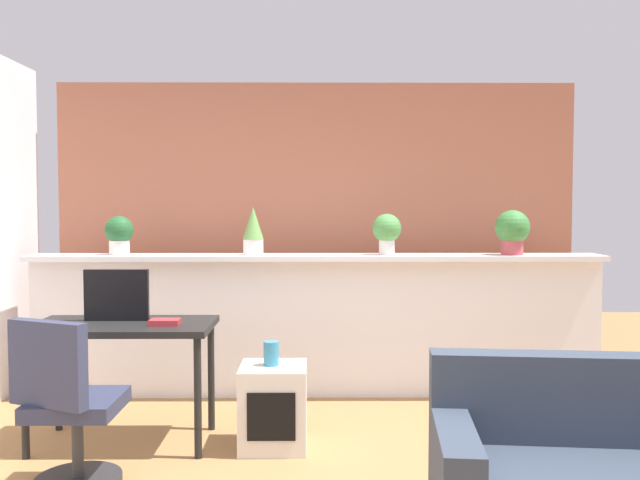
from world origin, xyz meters
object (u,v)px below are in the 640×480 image
potted_plant_0 (119,233)px  vase_on_shelf (271,353)px  desk (123,337)px  side_cube_shelf (273,407)px  potted_plant_1 (253,230)px  tv_monitor (117,295)px  potted_plant_2 (387,231)px  office_chair (69,419)px  book_on_desk (165,322)px  potted_plant_3 (512,230)px

potted_plant_0 → vase_on_shelf: potted_plant_0 is taller
desk → side_cube_shelf: 1.02m
potted_plant_1 → tv_monitor: size_ratio=0.92×
potted_plant_2 → desk: size_ratio=0.28×
potted_plant_0 → vase_on_shelf: 1.79m
desk → office_chair: size_ratio=1.21×
desk → vase_on_shelf: size_ratio=7.50×
tv_monitor → potted_plant_1: bearing=51.3°
tv_monitor → book_on_desk: tv_monitor is taller
potted_plant_1 → office_chair: size_ratio=0.40×
potted_plant_3 → vase_on_shelf: bearing=-149.4°
potted_plant_1 → desk: 1.40m
potted_plant_1 → book_on_desk: size_ratio=2.07×
potted_plant_1 → book_on_desk: potted_plant_1 is taller
side_cube_shelf → office_chair: bearing=-146.4°
potted_plant_1 → book_on_desk: 1.30m
potted_plant_2 → potted_plant_3: size_ratio=0.92×
side_cube_shelf → vase_on_shelf: 0.32m
potted_plant_1 → desk: potted_plant_1 is taller
book_on_desk → side_cube_shelf: bearing=0.2°
potted_plant_0 → potted_plant_1: bearing=-0.4°
potted_plant_1 → potted_plant_3: (1.97, -0.05, 0.00)m
tv_monitor → book_on_desk: size_ratio=2.25×
potted_plant_3 → book_on_desk: size_ratio=1.92×
tv_monitor → book_on_desk: 0.40m
potted_plant_1 → potted_plant_2: (1.02, -0.03, -0.00)m
potted_plant_3 → side_cube_shelf: 2.29m
tv_monitor → vase_on_shelf: size_ratio=2.72×
potted_plant_0 → side_cube_shelf: potted_plant_0 is taller
side_cube_shelf → desk: bearing=175.3°
desk → side_cube_shelf: bearing=-4.7°
side_cube_shelf → vase_on_shelf: bearing=129.9°
potted_plant_0 → potted_plant_3: size_ratio=0.87×
potted_plant_3 → side_cube_shelf: bearing=-148.8°
book_on_desk → tv_monitor: bearing=154.6°
potted_plant_3 → tv_monitor: potted_plant_3 is taller
desk → vase_on_shelf: bearing=-3.8°
desk → potted_plant_1: bearing=55.6°
potted_plant_0 → vase_on_shelf: size_ratio=2.02×
potted_plant_2 → desk: bearing=-149.8°
book_on_desk → desk: bearing=164.1°
office_chair → side_cube_shelf: size_ratio=1.82×
potted_plant_3 → book_on_desk: potted_plant_3 is taller
tv_monitor → book_on_desk: bearing=-25.4°
potted_plant_0 → desk: (0.32, -1.04, -0.59)m
office_chair → side_cube_shelf: 1.20m
potted_plant_1 → tv_monitor: bearing=-128.7°
potted_plant_2 → office_chair: bearing=-135.8°
tv_monitor → potted_plant_2: bearing=27.4°
potted_plant_3 → desk: bearing=-159.9°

